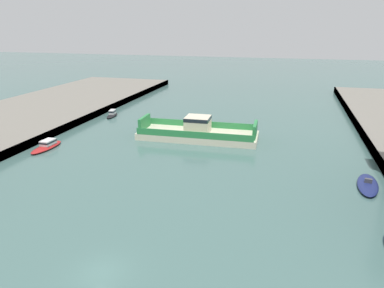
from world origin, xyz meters
name	(u,v)px	position (x,y,z in m)	size (l,w,h in m)	color
ground_plane	(102,273)	(0.00, 0.00, 0.00)	(400.00, 400.00, 0.00)	#476B66
chain_ferry	(198,132)	(-1.43, 35.50, 1.15)	(20.38, 7.54, 3.86)	beige
moored_boat_mid_left	(47,145)	(-22.98, 24.22, 0.48)	(2.28, 6.67, 1.30)	red
moored_boat_mid_right	(368,185)	(22.97, 22.39, 0.29)	(3.19, 7.15, 1.07)	navy
moored_boat_far_left	(112,114)	(-22.81, 45.60, 0.51)	(2.23, 5.19, 1.39)	black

